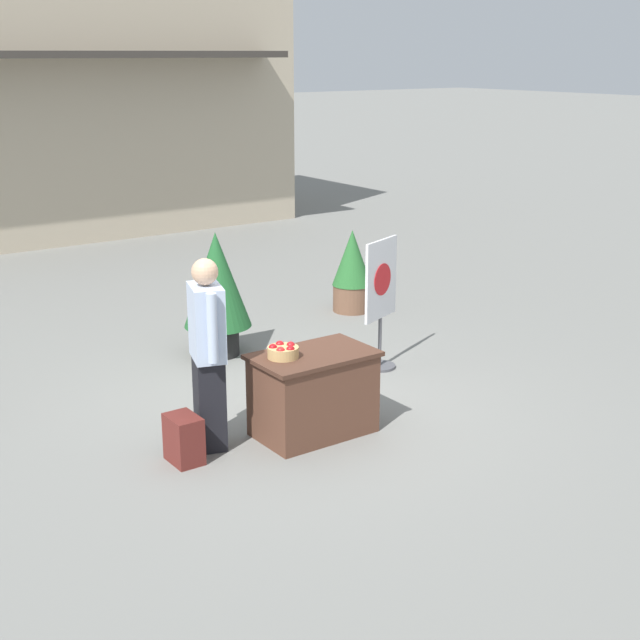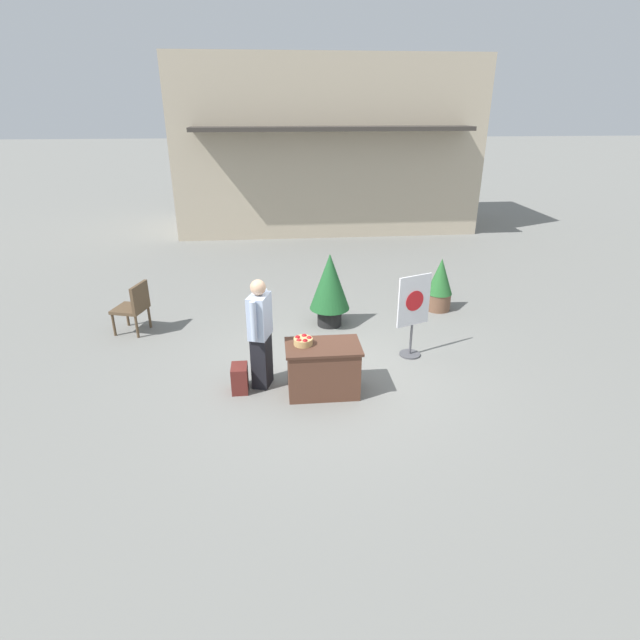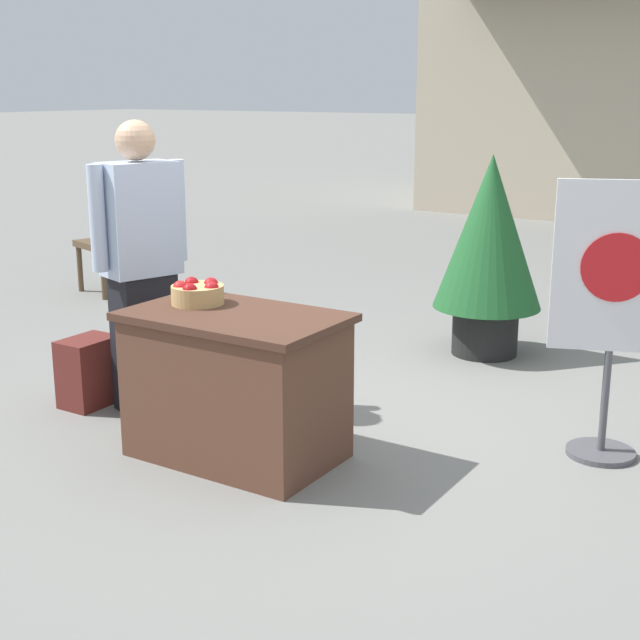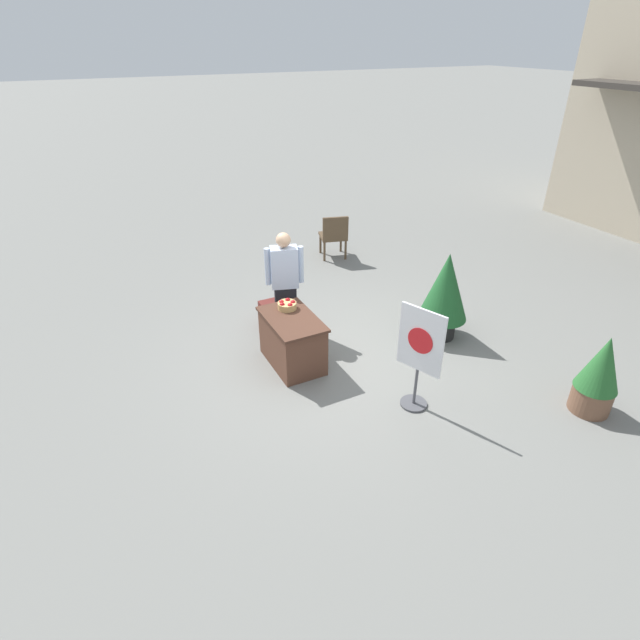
{
  "view_description": "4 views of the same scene",
  "coord_description": "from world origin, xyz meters",
  "px_view_note": "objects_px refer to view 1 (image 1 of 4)",
  "views": [
    {
      "loc": [
        -4.52,
        -6.82,
        3.38
      ],
      "look_at": [
        0.15,
        -0.25,
        0.95
      ],
      "focal_mm": 50.0,
      "sensor_mm": 36.0,
      "label": 1
    },
    {
      "loc": [
        -0.85,
        -7.08,
        4.02
      ],
      "look_at": [
        -0.18,
        -0.2,
        1.01
      ],
      "focal_mm": 28.0,
      "sensor_mm": 36.0,
      "label": 2
    },
    {
      "loc": [
        2.54,
        -4.07,
        1.88
      ],
      "look_at": [
        0.06,
        -0.16,
        0.68
      ],
      "focal_mm": 50.0,
      "sensor_mm": 36.0,
      "label": 3
    },
    {
      "loc": [
        5.54,
        -3.06,
        4.32
      ],
      "look_at": [
        0.31,
        -0.39,
        0.94
      ],
      "focal_mm": 28.0,
      "sensor_mm": 36.0,
      "label": 4
    }
  ],
  "objects_px": {
    "person_visitor": "(208,353)",
    "potted_plant_far_left": "(352,270)",
    "apple_basket": "(283,351)",
    "display_table": "(313,393)",
    "backpack": "(184,439)",
    "poster_board": "(381,297)",
    "potted_plant_near_right": "(217,286)"
  },
  "relations": [
    {
      "from": "apple_basket",
      "to": "poster_board",
      "type": "distance_m",
      "value": 2.15
    },
    {
      "from": "apple_basket",
      "to": "potted_plant_far_left",
      "type": "relative_size",
      "value": 0.25
    },
    {
      "from": "backpack",
      "to": "poster_board",
      "type": "relative_size",
      "value": 0.29
    },
    {
      "from": "potted_plant_far_left",
      "to": "display_table",
      "type": "bearing_deg",
      "value": -132.28
    },
    {
      "from": "poster_board",
      "to": "backpack",
      "type": "bearing_deg",
      "value": -94.21
    },
    {
      "from": "backpack",
      "to": "person_visitor",
      "type": "bearing_deg",
      "value": 23.67
    },
    {
      "from": "poster_board",
      "to": "potted_plant_near_right",
      "type": "relative_size",
      "value": 1.0
    },
    {
      "from": "person_visitor",
      "to": "poster_board",
      "type": "relative_size",
      "value": 1.18
    },
    {
      "from": "apple_basket",
      "to": "person_visitor",
      "type": "height_order",
      "value": "person_visitor"
    },
    {
      "from": "person_visitor",
      "to": "potted_plant_far_left",
      "type": "bearing_deg",
      "value": 54.75
    },
    {
      "from": "person_visitor",
      "to": "potted_plant_near_right",
      "type": "bearing_deg",
      "value": 77.25
    },
    {
      "from": "person_visitor",
      "to": "poster_board",
      "type": "height_order",
      "value": "person_visitor"
    },
    {
      "from": "display_table",
      "to": "backpack",
      "type": "bearing_deg",
      "value": 173.31
    },
    {
      "from": "display_table",
      "to": "apple_basket",
      "type": "bearing_deg",
      "value": 168.86
    },
    {
      "from": "backpack",
      "to": "potted_plant_far_left",
      "type": "bearing_deg",
      "value": 35.77
    },
    {
      "from": "poster_board",
      "to": "potted_plant_far_left",
      "type": "height_order",
      "value": "poster_board"
    },
    {
      "from": "display_table",
      "to": "person_visitor",
      "type": "xyz_separation_m",
      "value": [
        -0.91,
        0.3,
        0.49
      ]
    },
    {
      "from": "backpack",
      "to": "potted_plant_near_right",
      "type": "relative_size",
      "value": 0.29
    },
    {
      "from": "display_table",
      "to": "poster_board",
      "type": "distance_m",
      "value": 1.97
    },
    {
      "from": "apple_basket",
      "to": "poster_board",
      "type": "relative_size",
      "value": 0.19
    },
    {
      "from": "apple_basket",
      "to": "person_visitor",
      "type": "relative_size",
      "value": 0.16
    },
    {
      "from": "potted_plant_near_right",
      "to": "person_visitor",
      "type": "bearing_deg",
      "value": -120.75
    },
    {
      "from": "display_table",
      "to": "potted_plant_near_right",
      "type": "relative_size",
      "value": 0.76
    },
    {
      "from": "backpack",
      "to": "display_table",
      "type": "bearing_deg",
      "value": -6.69
    },
    {
      "from": "display_table",
      "to": "potted_plant_near_right",
      "type": "height_order",
      "value": "potted_plant_near_right"
    },
    {
      "from": "display_table",
      "to": "apple_basket",
      "type": "relative_size",
      "value": 3.97
    },
    {
      "from": "display_table",
      "to": "apple_basket",
      "type": "height_order",
      "value": "apple_basket"
    },
    {
      "from": "person_visitor",
      "to": "backpack",
      "type": "distance_m",
      "value": 0.77
    },
    {
      "from": "display_table",
      "to": "apple_basket",
      "type": "distance_m",
      "value": 0.53
    },
    {
      "from": "person_visitor",
      "to": "backpack",
      "type": "height_order",
      "value": "person_visitor"
    },
    {
      "from": "backpack",
      "to": "potted_plant_near_right",
      "type": "height_order",
      "value": "potted_plant_near_right"
    },
    {
      "from": "display_table",
      "to": "poster_board",
      "type": "bearing_deg",
      "value": 32.53
    }
  ]
}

